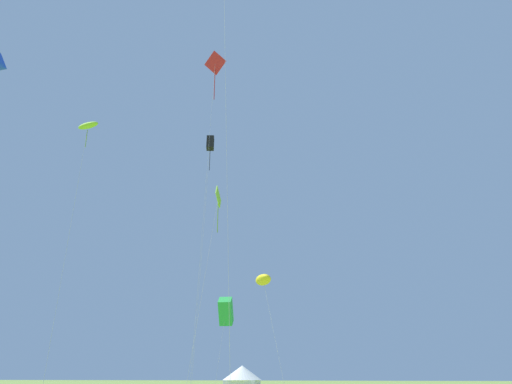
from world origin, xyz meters
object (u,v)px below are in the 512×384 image
at_px(kite_yellow_parafoil, 263,280).
at_px(kite_black_box, 210,144).
at_px(kite_blue_delta, 0,65).
at_px(kite_lime_parafoil, 88,127).
at_px(kite_lime_diamond, 218,201).
at_px(kite_red_diamond, 215,68).
at_px(festival_tent_right, 242,378).
at_px(kite_green_box, 226,311).

relative_size(kite_yellow_parafoil, kite_black_box, 0.33).
distance_m(kite_blue_delta, kite_black_box, 21.66).
bearing_deg(kite_lime_parafoil, kite_lime_diamond, 28.53).
distance_m(kite_yellow_parafoil, kite_lime_diamond, 8.00).
bearing_deg(kite_lime_parafoil, kite_blue_delta, 166.42).
height_order(kite_red_diamond, kite_blue_delta, kite_red_diamond).
bearing_deg(kite_black_box, kite_lime_diamond, -68.78).
bearing_deg(kite_yellow_parafoil, festival_tent_right, 105.99).
relative_size(kite_black_box, kite_lime_parafoil, 1.29).
distance_m(kite_red_diamond, kite_lime_parafoil, 18.67).
bearing_deg(festival_tent_right, kite_lime_diamond, -81.28).
relative_size(kite_red_diamond, kite_black_box, 1.30).
xyz_separation_m(kite_red_diamond, festival_tent_right, (-1.24, 19.38, -31.12)).
height_order(kite_lime_diamond, kite_blue_delta, kite_blue_delta).
bearing_deg(festival_tent_right, kite_black_box, -90.46).
bearing_deg(kite_yellow_parafoil, kite_lime_parafoil, -165.13).
height_order(kite_black_box, festival_tent_right, kite_black_box).
bearing_deg(kite_lime_diamond, kite_yellow_parafoil, -20.89).
height_order(kite_yellow_parafoil, kite_green_box, kite_green_box).
relative_size(kite_blue_delta, kite_black_box, 1.16).
xyz_separation_m(kite_yellow_parafoil, kite_blue_delta, (-25.10, -0.65, 21.08)).
bearing_deg(kite_green_box, kite_lime_parafoil, -102.79).
relative_size(kite_lime_diamond, kite_black_box, 0.62).
distance_m(kite_green_box, festival_tent_right, 10.95).
bearing_deg(kite_lime_parafoil, kite_yellow_parafoil, 14.87).
xyz_separation_m(kite_black_box, kite_lime_parafoil, (-5.05, -15.86, -5.45)).
relative_size(kite_lime_diamond, kite_lime_parafoil, 0.80).
height_order(kite_yellow_parafoil, kite_black_box, kite_black_box).
xyz_separation_m(kite_red_diamond, kite_blue_delta, (-18.29, -9.36, -3.36)).
bearing_deg(kite_yellow_parafoil, kite_red_diamond, 128.04).
height_order(kite_red_diamond, kite_green_box, kite_red_diamond).
bearing_deg(kite_lime_diamond, kite_red_diamond, 111.52).
bearing_deg(kite_red_diamond, kite_blue_delta, -152.91).
relative_size(kite_lime_diamond, kite_blue_delta, 0.53).
bearing_deg(kite_green_box, kite_black_box, -91.52).
bearing_deg(kite_yellow_parafoil, kite_black_box, 123.54).
relative_size(kite_yellow_parafoil, festival_tent_right, 1.85).
bearing_deg(kite_lime_parafoil, kite_green_box, 77.21).
height_order(kite_green_box, kite_lime_parafoil, kite_lime_parafoil).
distance_m(kite_lime_parafoil, festival_tent_right, 37.01).
xyz_separation_m(kite_blue_delta, kite_black_box, (16.92, 12.99, -3.76)).
relative_size(kite_blue_delta, kite_green_box, 3.03).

